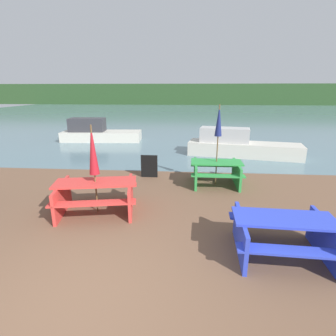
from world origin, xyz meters
TOP-DOWN VIEW (x-y plane):
  - ground_plane at (0.00, 0.00)m, footprint 60.00×60.00m
  - water at (0.00, 31.20)m, footprint 60.00×50.00m
  - far_treeline at (0.00, 51.20)m, footprint 80.00×1.60m
  - picnic_table_blue at (3.14, 1.40)m, footprint 1.77×1.46m
  - picnic_table_red at (-0.70, 2.84)m, footprint 2.11×1.70m
  - picnic_table_green at (2.34, 5.02)m, footprint 1.55×1.38m
  - umbrella_crimson at (-0.70, 2.84)m, footprint 0.23×0.23m
  - umbrella_navy at (2.34, 5.02)m, footprint 0.21×0.21m
  - boat at (3.71, 8.81)m, footprint 4.96×2.09m
  - boat_second at (-3.75, 11.85)m, footprint 4.52×1.69m
  - signboard at (0.17, 5.55)m, footprint 0.55×0.08m

SIDE VIEW (x-z plane):
  - water at x=0.00m, z-range 0.00..0.00m
  - ground_plane at x=0.00m, z-range 0.00..0.00m
  - signboard at x=0.17m, z-range 0.00..0.75m
  - picnic_table_green at x=2.34m, z-range 0.08..0.81m
  - picnic_table_blue at x=3.14m, z-range 0.08..0.81m
  - boat at x=3.71m, z-range -0.16..1.06m
  - boat_second at x=-3.75m, z-range -0.18..1.11m
  - picnic_table_red at x=-0.70m, z-range 0.09..0.85m
  - umbrella_crimson at x=-0.70m, z-range 0.46..2.55m
  - umbrella_navy at x=2.34m, z-range 0.70..3.14m
  - far_treeline at x=0.00m, z-range 0.00..4.00m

